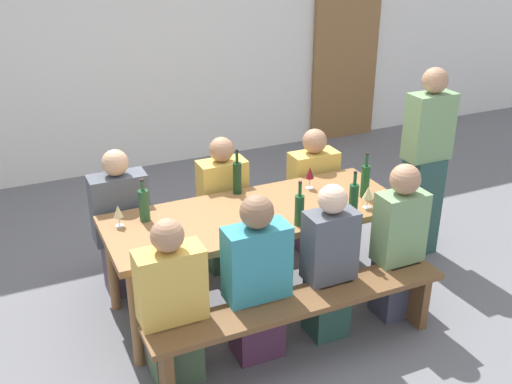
# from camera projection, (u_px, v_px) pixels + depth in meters

# --- Properties ---
(ground_plane) EXTENTS (24.00, 24.00, 0.00)m
(ground_plane) POSITION_uv_depth(u_px,v_px,m) (256.00, 300.00, 4.62)
(ground_plane) COLOR slate
(back_wall) EXTENTS (14.00, 0.20, 3.20)m
(back_wall) POSITION_uv_depth(u_px,v_px,m) (137.00, 23.00, 6.49)
(back_wall) COLOR white
(back_wall) RESTS_ON ground
(wooden_door) EXTENTS (0.90, 0.06, 2.10)m
(wooden_door) POSITION_uv_depth(u_px,v_px,m) (346.00, 56.00, 7.57)
(wooden_door) COLOR olive
(wooden_door) RESTS_ON ground
(tasting_table) EXTENTS (2.13, 0.80, 0.75)m
(tasting_table) POSITION_uv_depth(u_px,v_px,m) (256.00, 221.00, 4.34)
(tasting_table) COLOR olive
(tasting_table) RESTS_ON ground
(bench_near) EXTENTS (2.03, 0.30, 0.45)m
(bench_near) POSITION_uv_depth(u_px,v_px,m) (301.00, 311.00, 3.89)
(bench_near) COLOR brown
(bench_near) RESTS_ON ground
(bench_far) EXTENTS (2.03, 0.30, 0.45)m
(bench_far) POSITION_uv_depth(u_px,v_px,m) (221.00, 219.00, 5.05)
(bench_far) COLOR brown
(bench_far) RESTS_ON ground
(wine_bottle_0) EXTENTS (0.06, 0.06, 0.35)m
(wine_bottle_0) POSITION_uv_depth(u_px,v_px,m) (365.00, 181.00, 4.47)
(wine_bottle_0) COLOR #194723
(wine_bottle_0) RESTS_ON tasting_table
(wine_bottle_1) EXTENTS (0.07, 0.07, 0.32)m
(wine_bottle_1) POSITION_uv_depth(u_px,v_px,m) (354.00, 199.00, 4.21)
(wine_bottle_1) COLOR #194723
(wine_bottle_1) RESTS_ON tasting_table
(wine_bottle_2) EXTENTS (0.06, 0.06, 0.32)m
(wine_bottle_2) POSITION_uv_depth(u_px,v_px,m) (299.00, 209.00, 4.07)
(wine_bottle_2) COLOR #194723
(wine_bottle_2) RESTS_ON tasting_table
(wine_bottle_3) EXTENTS (0.07, 0.07, 0.31)m
(wine_bottle_3) POSITION_uv_depth(u_px,v_px,m) (144.00, 205.00, 4.13)
(wine_bottle_3) COLOR #234C2D
(wine_bottle_3) RESTS_ON tasting_table
(wine_bottle_4) EXTENTS (0.06, 0.06, 0.35)m
(wine_bottle_4) POSITION_uv_depth(u_px,v_px,m) (238.00, 177.00, 4.53)
(wine_bottle_4) COLOR #143319
(wine_bottle_4) RESTS_ON tasting_table
(wine_glass_0) EXTENTS (0.06, 0.06, 0.18)m
(wine_glass_0) POSITION_uv_depth(u_px,v_px,m) (310.00, 174.00, 4.61)
(wine_glass_0) COLOR silver
(wine_glass_0) RESTS_ON tasting_table
(wine_glass_1) EXTENTS (0.06, 0.06, 0.16)m
(wine_glass_1) POSITION_uv_depth(u_px,v_px,m) (118.00, 212.00, 4.06)
(wine_glass_1) COLOR silver
(wine_glass_1) RESTS_ON tasting_table
(wine_glass_2) EXTENTS (0.07, 0.07, 0.16)m
(wine_glass_2) POSITION_uv_depth(u_px,v_px,m) (368.00, 193.00, 4.31)
(wine_glass_2) COLOR silver
(wine_glass_2) RESTS_ON tasting_table
(seated_guest_near_0) EXTENTS (0.41, 0.24, 1.11)m
(seated_guest_near_0) POSITION_uv_depth(u_px,v_px,m) (172.00, 307.00, 3.64)
(seated_guest_near_0) COLOR #40573B
(seated_guest_near_0) RESTS_ON ground
(seated_guest_near_1) EXTENTS (0.41, 0.24, 1.15)m
(seated_guest_near_1) POSITION_uv_depth(u_px,v_px,m) (257.00, 283.00, 3.84)
(seated_guest_near_1) COLOR #4D2843
(seated_guest_near_1) RESTS_ON ground
(seated_guest_near_2) EXTENTS (0.34, 0.24, 1.12)m
(seated_guest_near_2) POSITION_uv_depth(u_px,v_px,m) (329.00, 266.00, 4.04)
(seated_guest_near_2) COLOR #284B40
(seated_guest_near_2) RESTS_ON ground
(seated_guest_near_3) EXTENTS (0.34, 0.24, 1.17)m
(seated_guest_near_3) POSITION_uv_depth(u_px,v_px,m) (398.00, 245.00, 4.24)
(seated_guest_near_3) COLOR #3E4054
(seated_guest_near_3) RESTS_ON ground
(seated_guest_far_0) EXTENTS (0.41, 0.24, 1.16)m
(seated_guest_far_0) POSITION_uv_depth(u_px,v_px,m) (122.00, 227.00, 4.53)
(seated_guest_far_0) COLOR #4E4153
(seated_guest_far_0) RESTS_ON ground
(seated_guest_far_1) EXTENTS (0.37, 0.24, 1.13)m
(seated_guest_far_1) POSITION_uv_depth(u_px,v_px,m) (223.00, 208.00, 4.83)
(seated_guest_far_1) COLOR #314E35
(seated_guest_far_1) RESTS_ON ground
(seated_guest_far_2) EXTENTS (0.40, 0.24, 1.08)m
(seated_guest_far_2) POSITION_uv_depth(u_px,v_px,m) (312.00, 193.00, 5.15)
(seated_guest_far_2) COLOR #4B2B48
(seated_guest_far_2) RESTS_ON ground
(standing_host) EXTENTS (0.37, 0.24, 1.60)m
(standing_host) POSITION_uv_depth(u_px,v_px,m) (424.00, 167.00, 4.98)
(standing_host) COLOR #294C48
(standing_host) RESTS_ON ground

